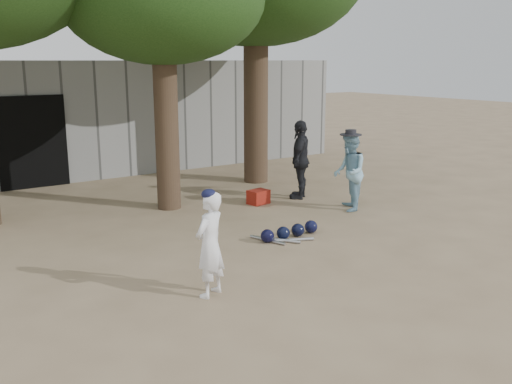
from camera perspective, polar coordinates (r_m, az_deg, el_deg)
ground at (r=8.25m, az=0.48°, el=-8.28°), size 70.00×70.00×0.00m
boy_player at (r=7.36m, az=-4.65°, el=-5.26°), size 0.60×0.52×1.39m
spectator_blue at (r=11.69m, az=9.31°, el=1.97°), size 0.94×0.98×1.58m
spectator_dark at (r=12.61m, az=4.46°, el=3.25°), size 1.05×0.98×1.73m
red_bag at (r=12.18m, az=0.24°, el=-0.50°), size 0.47×0.38×0.30m
back_building at (r=17.28m, az=-19.64°, el=7.30°), size 16.00×5.24×3.00m
helmet_row at (r=9.89m, az=3.43°, el=-3.95°), size 1.19×0.26×0.23m
bat_pile at (r=9.70m, az=2.45°, el=-4.81°), size 0.84×0.79×0.06m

